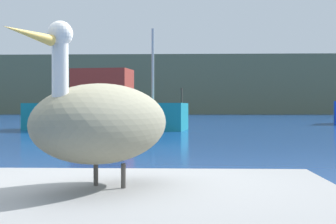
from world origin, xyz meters
The scene contains 3 objects.
hillside_backdrop centered at (0.00, 72.96, 4.20)m, with size 140.00×11.30×8.39m, color #5B664C.
pelican centered at (0.13, -0.48, 1.00)m, with size 1.05×1.41×0.97m.
fishing_boat_teal centered at (-3.21, 20.34, 0.99)m, with size 7.75×3.34×4.71m.
Camera 1 is at (0.64, -3.60, 1.10)m, focal length 54.65 mm.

